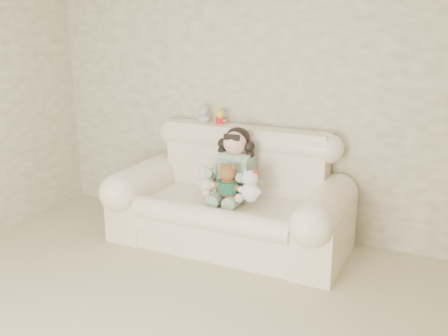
# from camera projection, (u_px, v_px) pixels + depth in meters

# --- Properties ---
(wall_back) EXTENTS (4.50, 0.00, 4.50)m
(wall_back) POSITION_uv_depth(u_px,v_px,m) (264.00, 96.00, 4.76)
(wall_back) COLOR beige
(wall_back) RESTS_ON ground
(sofa) EXTENTS (2.10, 0.95, 1.03)m
(sofa) POSITION_uv_depth(u_px,v_px,m) (229.00, 191.00, 4.60)
(sofa) COLOR beige
(sofa) RESTS_ON floor
(seated_child) EXTENTS (0.44, 0.52, 0.66)m
(seated_child) POSITION_uv_depth(u_px,v_px,m) (235.00, 163.00, 4.59)
(seated_child) COLOR #306A3A
(seated_child) RESTS_ON sofa
(brown_teddy) EXTENTS (0.27, 0.23, 0.36)m
(brown_teddy) POSITION_uv_depth(u_px,v_px,m) (228.00, 178.00, 4.42)
(brown_teddy) COLOR brown
(brown_teddy) RESTS_ON sofa
(white_cat) EXTENTS (0.25, 0.22, 0.33)m
(white_cat) POSITION_uv_depth(u_px,v_px,m) (251.00, 182.00, 4.33)
(white_cat) COLOR white
(white_cat) RESTS_ON sofa
(cream_teddy) EXTENTS (0.24, 0.22, 0.31)m
(cream_teddy) POSITION_uv_depth(u_px,v_px,m) (207.00, 177.00, 4.53)
(cream_teddy) COLOR beige
(cream_teddy) RESTS_ON sofa
(yellow_mini_bear) EXTENTS (0.12, 0.10, 0.18)m
(yellow_mini_bear) POSITION_uv_depth(u_px,v_px,m) (220.00, 116.00, 4.86)
(yellow_mini_bear) COLOR yellow
(yellow_mini_bear) RESTS_ON sofa
(grey_mini_plush) EXTENTS (0.14, 0.11, 0.20)m
(grey_mini_plush) POSITION_uv_depth(u_px,v_px,m) (204.00, 114.00, 4.92)
(grey_mini_plush) COLOR #BBBAC2
(grey_mini_plush) RESTS_ON sofa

